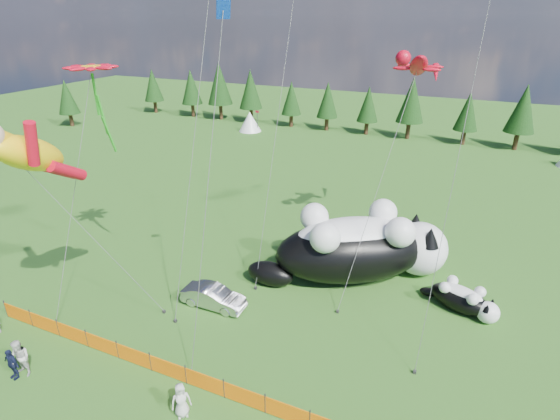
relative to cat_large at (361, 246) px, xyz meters
name	(u,v)px	position (x,y,z in m)	size (l,w,h in m)	color
ground	(204,337)	(-5.94, -8.97, -2.23)	(160.00, 160.00, 0.00)	#0F380A
safety_fence	(168,369)	(-5.94, -11.97, -1.72)	(22.06, 0.06, 1.10)	#262626
tree_line	(385,107)	(-5.94, 36.03, 1.77)	(90.00, 4.00, 8.00)	black
festival_tents	(467,144)	(5.06, 31.03, -0.83)	(50.00, 3.20, 2.80)	white
cat_large	(361,246)	(0.00, 0.00, 0.00)	(11.63, 9.04, 4.69)	black
cat_small	(463,299)	(6.29, -1.09, -1.44)	(4.42, 2.73, 1.66)	black
car	(213,297)	(-6.89, -6.45, -1.60)	(1.33, 3.80, 1.25)	#BDBCC1
spectator_b	(20,359)	(-12.25, -14.60, -1.26)	(0.94, 0.56, 1.94)	beige
spectator_c	(12,364)	(-12.50, -14.87, -1.42)	(0.95, 0.48, 1.62)	#131834
spectator_e	(181,400)	(-4.11, -13.47, -1.39)	(0.82, 0.53, 1.68)	beige
superhero_kite	(30,154)	(-12.94, -11.17, 7.53)	(6.74, 6.14, 12.59)	yellow
gecko_kite	(418,66)	(1.58, 4.36, 10.43)	(3.75, 11.64, 15.23)	red
flower_kite	(91,71)	(-13.36, -6.42, 10.60)	(3.58, 6.98, 13.83)	red
diamond_kite_c	(221,36)	(-4.02, -8.89, 12.53)	(1.55, 3.24, 16.37)	#0C3AB6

